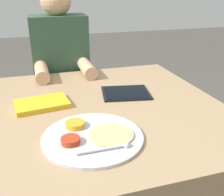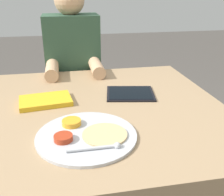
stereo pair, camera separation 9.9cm
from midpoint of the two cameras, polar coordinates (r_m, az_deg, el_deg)
The scene contains 5 objects.
dining_table at distance 1.26m, azimuth -0.29°, elevation -16.61°, with size 1.02×0.99×0.72m.
thali_tray at distance 0.85m, azimuth -2.23°, elevation -8.16°, with size 0.33×0.33×0.03m.
red_notebook at distance 1.12m, azimuth -11.83°, elevation -0.69°, with size 0.23×0.17×0.02m.
tablet_device at distance 1.19m, azimuth 6.39°, elevation 0.94°, with size 0.24×0.21×0.01m.
person_diner at distance 1.69m, azimuth -6.49°, elevation 1.97°, with size 0.32×0.43×1.18m.
Camera 2 is at (-0.12, -0.97, 1.17)m, focal length 42.00 mm.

